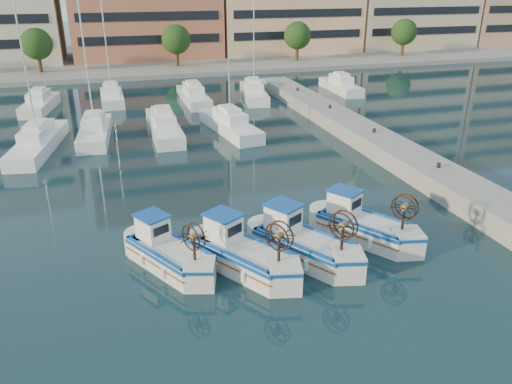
{
  "coord_description": "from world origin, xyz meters",
  "views": [
    {
      "loc": [
        -6.14,
        -18.4,
        11.93
      ],
      "look_at": [
        0.89,
        4.9,
        1.5
      ],
      "focal_mm": 35.0,
      "sensor_mm": 36.0,
      "label": 1
    }
  ],
  "objects_px": {
    "fishing_boat_b": "(242,253)",
    "fishing_boat_d": "(362,224)",
    "fishing_boat_c": "(302,242)",
    "fishing_boat_a": "(168,251)"
  },
  "relations": [
    {
      "from": "fishing_boat_b",
      "to": "fishing_boat_d",
      "type": "xyz_separation_m",
      "value": [
        6.42,
        1.0,
        -0.01
      ]
    },
    {
      "from": "fishing_boat_d",
      "to": "fishing_boat_b",
      "type": "bearing_deg",
      "value": 155.96
    },
    {
      "from": "fishing_boat_b",
      "to": "fishing_boat_d",
      "type": "bearing_deg",
      "value": -23.08
    },
    {
      "from": "fishing_boat_a",
      "to": "fishing_boat_c",
      "type": "distance_m",
      "value": 6.07
    },
    {
      "from": "fishing_boat_a",
      "to": "fishing_boat_b",
      "type": "xyz_separation_m",
      "value": [
        3.11,
        -1.16,
        0.05
      ]
    },
    {
      "from": "fishing_boat_b",
      "to": "fishing_boat_c",
      "type": "bearing_deg",
      "value": -29.86
    },
    {
      "from": "fishing_boat_b",
      "to": "fishing_boat_d",
      "type": "height_order",
      "value": "fishing_boat_b"
    },
    {
      "from": "fishing_boat_c",
      "to": "fishing_boat_d",
      "type": "xyz_separation_m",
      "value": [
        3.55,
        0.89,
        -0.02
      ]
    },
    {
      "from": "fishing_boat_a",
      "to": "fishing_boat_d",
      "type": "height_order",
      "value": "fishing_boat_d"
    },
    {
      "from": "fishing_boat_a",
      "to": "fishing_boat_b",
      "type": "relative_size",
      "value": 0.94
    }
  ]
}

